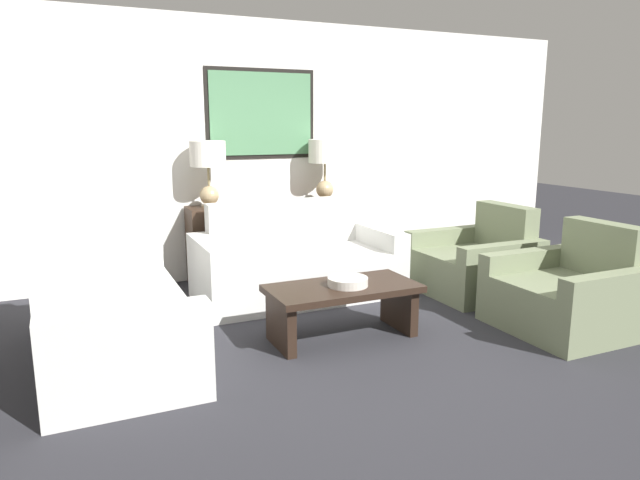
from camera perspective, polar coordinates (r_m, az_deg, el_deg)
ground_plane at (r=4.25m, az=4.99°, el=-10.61°), size 20.00×20.00×0.00m
back_wall at (r=6.15m, az=-5.99°, el=8.99°), size 7.79×0.12×2.65m
console_table at (r=6.01m, az=-4.98°, el=-0.07°), size 1.70×0.38×0.79m
table_lamp_left at (r=5.72m, az=-11.13°, el=7.65°), size 0.35×0.35×0.65m
table_lamp_right at (r=6.14m, az=0.49°, el=8.11°), size 0.35×0.35×0.65m
couch_by_back_wall at (r=5.38m, az=-2.41°, el=-2.55°), size 1.87×0.93×0.87m
couch_by_side at (r=4.22m, az=-20.50°, el=-7.32°), size 0.93×1.87×0.87m
coffee_table at (r=4.32m, az=2.28°, el=-5.97°), size 1.13×0.56×0.41m
decorative_bowl at (r=4.27m, az=2.79°, el=-4.17°), size 0.30×0.30×0.06m
armchair_near_back_wall at (r=5.70m, az=15.35°, el=-2.33°), size 0.94×0.97×0.83m
armchair_near_camera at (r=4.93m, az=23.65°, el=-5.06°), size 0.94×0.97×0.83m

